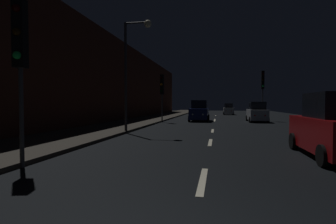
% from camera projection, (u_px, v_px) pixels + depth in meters
% --- Properties ---
extents(ground, '(26.93, 84.00, 0.02)m').
position_uv_depth(ground, '(215.00, 121.00, 27.15)').
color(ground, black).
extents(sidewalk_left, '(4.40, 84.00, 0.15)m').
position_uv_depth(sidewalk_left, '(147.00, 119.00, 28.52)').
color(sidewalk_left, '#38332B').
rests_on(sidewalk_left, ground).
extents(building_facade_left, '(0.80, 63.00, 8.34)m').
position_uv_depth(building_facade_left, '(112.00, 80.00, 25.45)').
color(building_facade_left, '#472319').
rests_on(building_facade_left, ground).
extents(lane_centerline, '(0.16, 36.35, 0.01)m').
position_uv_depth(lane_centerline, '(214.00, 125.00, 21.93)').
color(lane_centerline, beige).
rests_on(lane_centerline, ground).
extents(traffic_light_near_left, '(0.38, 0.49, 4.69)m').
position_uv_depth(traffic_light_near_left, '(20.00, 46.00, 7.18)').
color(traffic_light_near_left, '#38383A').
rests_on(traffic_light_near_left, ground).
extents(traffic_light_far_left, '(0.35, 0.48, 4.61)m').
position_uv_depth(traffic_light_far_left, '(162.00, 88.00, 25.00)').
color(traffic_light_far_left, '#38383A').
rests_on(traffic_light_far_left, ground).
extents(traffic_light_far_right, '(0.32, 0.47, 5.26)m').
position_uv_depth(traffic_light_far_right, '(263.00, 84.00, 27.32)').
color(traffic_light_far_right, '#38383A').
rests_on(traffic_light_far_right, ground).
extents(streetlamp_overhead, '(1.70, 0.44, 6.75)m').
position_uv_depth(streetlamp_overhead, '(133.00, 58.00, 15.60)').
color(streetlamp_overhead, '#2D2D30').
rests_on(streetlamp_overhead, ground).
extents(car_approaching_headlights, '(1.98, 4.29, 2.16)m').
position_uv_depth(car_approaching_headlights, '(199.00, 112.00, 26.93)').
color(car_approaching_headlights, '#141E51').
rests_on(car_approaching_headlights, ground).
extents(car_parked_right_far, '(1.82, 3.95, 1.99)m').
position_uv_depth(car_parked_right_far, '(257.00, 113.00, 25.82)').
color(car_parked_right_far, '#A5A8AD').
rests_on(car_parked_right_far, ground).
extents(car_distant_taillights, '(1.71, 3.70, 1.86)m').
position_uv_depth(car_distant_taillights, '(228.00, 109.00, 43.15)').
color(car_distant_taillights, silver).
rests_on(car_distant_taillights, ground).
extents(car_parked_right_near, '(1.98, 4.29, 2.16)m').
position_uv_depth(car_parked_right_near, '(336.00, 128.00, 8.56)').
color(car_parked_right_near, maroon).
rests_on(car_parked_right_near, ground).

